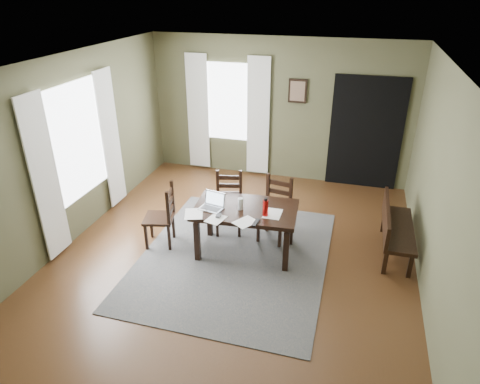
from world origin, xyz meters
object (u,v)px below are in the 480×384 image
(dining_table, at_px, (246,214))
(laptop, at_px, (213,204))
(chair_end, at_px, (162,217))
(bench, at_px, (394,226))
(chair_back_left, at_px, (229,203))
(water_bottle, at_px, (265,208))
(chair_back_right, at_px, (275,210))

(dining_table, xyz_separation_m, laptop, (-0.44, -0.11, 0.14))
(chair_end, bearing_deg, bench, 88.73)
(chair_end, xyz_separation_m, bench, (3.27, 0.71, -0.03))
(bench, bearing_deg, chair_end, 102.18)
(chair_end, xyz_separation_m, laptop, (0.79, 0.02, 0.31))
(chair_back_left, bearing_deg, dining_table, -66.43)
(bench, distance_m, water_bottle, 1.91)
(chair_end, distance_m, chair_back_right, 1.68)
(chair_end, relative_size, bench, 0.73)
(chair_back_left, height_order, chair_back_right, chair_back_right)
(water_bottle, bearing_deg, chair_back_left, 137.22)
(dining_table, height_order, chair_back_left, chair_back_left)
(laptop, bearing_deg, chair_back_right, 50.06)
(chair_back_left, height_order, laptop, chair_back_left)
(dining_table, xyz_separation_m, bench, (2.04, 0.58, -0.20))
(dining_table, height_order, laptop, laptop)
(bench, xyz_separation_m, water_bottle, (-1.73, -0.71, 0.41))
(laptop, bearing_deg, chair_back_left, 98.90)
(chair_back_left, distance_m, water_bottle, 1.05)
(dining_table, relative_size, bench, 1.14)
(chair_end, xyz_separation_m, chair_back_left, (0.82, 0.66, -0.00))
(chair_end, relative_size, water_bottle, 3.63)
(dining_table, xyz_separation_m, chair_back_left, (-0.41, 0.54, -0.17))
(chair_back_right, distance_m, laptop, 1.03)
(chair_end, bearing_deg, chair_back_right, 98.45)
(bench, height_order, laptop, laptop)
(dining_table, height_order, bench, bench)
(chair_end, distance_m, laptop, 0.85)
(chair_back_left, relative_size, bench, 0.73)
(chair_end, bearing_deg, dining_table, 82.47)
(dining_table, distance_m, water_bottle, 0.40)
(bench, relative_size, water_bottle, 4.98)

